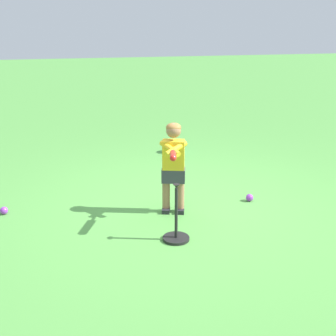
{
  "coord_description": "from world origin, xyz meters",
  "views": [
    {
      "loc": [
        -1.37,
        -4.99,
        2.25
      ],
      "look_at": [
        -0.25,
        0.24,
        0.45
      ],
      "focal_mm": 49.42,
      "sensor_mm": 36.0,
      "label": 1
    }
  ],
  "objects": [
    {
      "name": "play_ball_center_lawn",
      "position": [
        -2.22,
        0.29,
        0.05
      ],
      "size": [
        0.09,
        0.09,
        0.09
      ],
      "primitive_type": "sphere",
      "color": "purple",
      "rests_on": "ground"
    },
    {
      "name": "batting_tee",
      "position": [
        -0.38,
        -0.77,
        0.1
      ],
      "size": [
        0.28,
        0.28,
        0.62
      ],
      "color": "black",
      "rests_on": "ground"
    },
    {
      "name": "child_batter",
      "position": [
        -0.26,
        -0.09,
        0.65
      ],
      "size": [
        0.33,
        0.77,
        1.08
      ],
      "color": "#232328",
      "rests_on": "ground"
    },
    {
      "name": "play_ball_midfield",
      "position": [
        0.76,
        0.06,
        0.05
      ],
      "size": [
        0.09,
        0.09,
        0.09
      ],
      "primitive_type": "sphere",
      "color": "purple",
      "rests_on": "ground"
    },
    {
      "name": "ground_plane",
      "position": [
        0.0,
        0.0,
        0.0
      ],
      "size": [
        40.0,
        40.0,
        0.0
      ],
      "primitive_type": "plane",
      "color": "#519942"
    },
    {
      "name": "play_ball_far_left",
      "position": [
        0.24,
        1.64,
        0.05
      ],
      "size": [
        0.09,
        0.09,
        0.09
      ],
      "primitive_type": "sphere",
      "color": "white",
      "rests_on": "ground"
    },
    {
      "name": "toy_bucket",
      "position": [
        0.31,
        2.34,
        0.1
      ],
      "size": [
        0.22,
        0.22,
        0.19
      ],
      "color": "#2884DB",
      "rests_on": "ground"
    }
  ]
}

